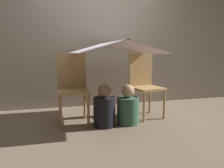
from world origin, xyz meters
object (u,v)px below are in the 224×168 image
Objects in this scene: chair_right at (144,82)px; person_second at (128,108)px; person_front at (104,109)px; chair_left at (72,85)px.

chair_right reaches higher than person_second.
person_front is (-0.72, -0.32, -0.29)m from chair_right.
chair_right is 1.77× the size of person_second.
person_front is at bearing -177.03° from person_second.
person_second is at bearing -152.22° from chair_right.
chair_left is at bearing 157.62° from person_second.
chair_left reaches higher than person_second.
chair_right is at bearing 0.40° from chair_left.
chair_right is 0.57m from person_second.
chair_left is at bearing 169.11° from chair_right.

